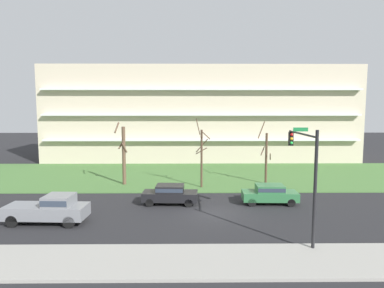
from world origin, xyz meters
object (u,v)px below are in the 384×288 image
tree_far_left (123,154)px  sedan_black_center_left (170,194)px  tree_center (266,156)px  traffic_signal_mast (305,164)px  sedan_green_near_left (270,193)px  pickup_gray_center_right (50,209)px  tree_left (202,156)px

tree_far_left → sedan_black_center_left: tree_far_left is taller
tree_center → sedan_black_center_left: 11.90m
tree_far_left → traffic_signal_mast: bearing=-47.2°
sedan_green_near_left → pickup_gray_center_right: 16.55m
tree_far_left → sedan_black_center_left: 8.84m
tree_left → pickup_gray_center_right: size_ratio=1.23×
pickup_gray_center_right → tree_left: bearing=46.4°
traffic_signal_mast → sedan_green_near_left: bearing=91.8°
tree_far_left → tree_center: size_ratio=0.99×
tree_left → tree_center: tree_left is taller
sedan_black_center_left → sedan_green_near_left: bearing=-177.3°
sedan_green_near_left → sedan_black_center_left: same height
tree_far_left → tree_center: bearing=0.9°
tree_far_left → traffic_signal_mast: 19.65m
pickup_gray_center_right → sedan_black_center_left: bearing=32.5°
pickup_gray_center_right → sedan_green_near_left: bearing=18.5°
tree_left → sedan_black_center_left: size_ratio=1.50×
tree_left → sedan_black_center_left: tree_left is taller
sedan_green_near_left → traffic_signal_mast: traffic_signal_mast is taller
tree_center → pickup_gray_center_right: bearing=-145.8°
tree_left → pickup_gray_center_right: (-10.60, -10.14, -2.15)m
tree_left → traffic_signal_mast: size_ratio=1.02×
tree_left → sedan_green_near_left: tree_left is taller
pickup_gray_center_right → traffic_signal_mast: size_ratio=0.83×
tree_far_left → sedan_black_center_left: size_ratio=1.41×
tree_center → traffic_signal_mast: 14.74m
tree_center → sedan_green_near_left: bearing=-99.9°
sedan_green_near_left → pickup_gray_center_right: pickup_gray_center_right is taller
tree_center → traffic_signal_mast: (-1.02, -14.61, 1.65)m
sedan_black_center_left → traffic_signal_mast: traffic_signal_mast is taller
tree_far_left → traffic_signal_mast: size_ratio=0.95×
tree_left → tree_center: 6.74m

